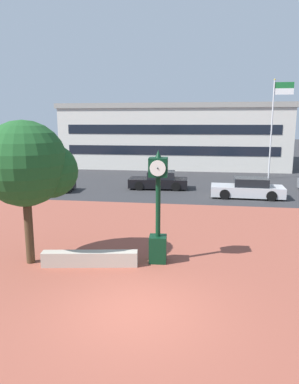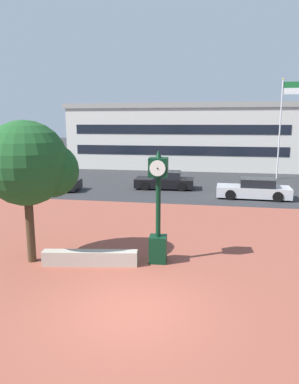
% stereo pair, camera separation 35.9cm
% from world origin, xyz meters
% --- Properties ---
extents(ground_plane, '(200.00, 200.00, 0.00)m').
position_xyz_m(ground_plane, '(0.00, 0.00, 0.00)').
color(ground_plane, '#2D2D30').
extents(plaza_brick_paving, '(44.00, 16.31, 0.01)m').
position_xyz_m(plaza_brick_paving, '(0.00, 4.16, 0.00)').
color(plaza_brick_paving, brown).
rests_on(plaza_brick_paving, ground).
extents(planter_wall, '(3.22, 0.91, 0.50)m').
position_xyz_m(planter_wall, '(-2.03, 2.64, 0.25)').
color(planter_wall, '#ADA393').
rests_on(planter_wall, ground).
extents(street_clock, '(0.66, 0.74, 3.87)m').
position_xyz_m(street_clock, '(0.19, 3.35, 1.79)').
color(street_clock, black).
rests_on(street_clock, ground).
extents(plaza_tree, '(3.04, 2.83, 4.84)m').
position_xyz_m(plaza_tree, '(-3.99, 2.70, 3.35)').
color(plaza_tree, '#42301E').
rests_on(plaza_tree, ground).
extents(car_street_near, '(4.14, 2.09, 1.28)m').
position_xyz_m(car_street_near, '(-9.33, 15.05, 0.57)').
color(car_street_near, black).
rests_on(car_street_near, ground).
extents(car_street_mid, '(4.30, 2.09, 1.28)m').
position_xyz_m(car_street_mid, '(-1.52, 17.22, 0.57)').
color(car_street_mid, black).
rests_on(car_street_mid, ground).
extents(car_street_distant, '(4.60, 2.02, 1.28)m').
position_xyz_m(car_street_distant, '(4.52, 14.92, 0.57)').
color(car_street_distant, '#B7BABF').
rests_on(car_street_distant, ground).
extents(flagpole_primary, '(1.63, 0.14, 8.29)m').
position_xyz_m(flagpole_primary, '(7.43, 23.44, 4.94)').
color(flagpole_primary, silver).
rests_on(flagpole_primary, ground).
extents(civic_building, '(23.58, 14.63, 6.63)m').
position_xyz_m(civic_building, '(-1.59, 33.96, 3.33)').
color(civic_building, beige).
rests_on(civic_building, ground).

